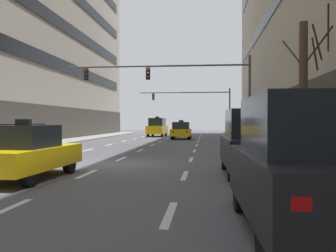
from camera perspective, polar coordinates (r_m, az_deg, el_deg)
name	(u,v)px	position (r m, az deg, el deg)	size (l,w,h in m)	color
ground_plane	(110,164)	(15.50, -8.85, -5.75)	(120.00, 120.00, 0.00)	#515156
sidewalk_right	(306,164)	(15.48, 20.40, -5.53)	(2.63, 80.00, 0.14)	gray
lane_stripe_l1_s4	(54,158)	(18.42, -17.05, -4.73)	(0.16, 2.00, 0.01)	silver
lane_stripe_l1_s5	(88,150)	(23.09, -12.21, -3.61)	(0.16, 2.00, 0.01)	silver
lane_stripe_l1_s6	(109,145)	(27.88, -9.01, -2.86)	(0.16, 2.00, 0.01)	silver
lane_stripe_l1_s7	(124,141)	(32.73, -6.76, -2.33)	(0.16, 2.00, 0.01)	silver
lane_stripe_l1_s8	(135,139)	(37.62, -5.10, -1.93)	(0.16, 2.00, 0.01)	silver
lane_stripe_l1_s9	(143,137)	(42.53, -3.82, -1.62)	(0.16, 2.00, 0.01)	silver
lane_stripe_l1_s10	(150,135)	(47.46, -2.80, -1.38)	(0.16, 2.00, 0.01)	silver
lane_stripe_l2_s2	(6,210)	(8.11, -23.67, -11.71)	(0.16, 2.00, 0.01)	silver
lane_stripe_l2_s3	(87,174)	(12.64, -12.34, -7.20)	(0.16, 2.00, 0.01)	silver
lane_stripe_l2_s4	(121,159)	(17.43, -7.17, -5.01)	(0.16, 2.00, 0.01)	silver
lane_stripe_l2_s5	(140,150)	(22.31, -4.27, -3.75)	(0.16, 2.00, 0.01)	silver
lane_stripe_l2_s6	(152,145)	(27.23, -2.41, -2.94)	(0.16, 2.00, 0.01)	silver
lane_stripe_l2_s7	(161,141)	(32.18, -1.13, -2.38)	(0.16, 2.00, 0.01)	silver
lane_stripe_l2_s8	(167,139)	(37.14, -0.19, -1.96)	(0.16, 2.00, 0.01)	silver
lane_stripe_l2_s9	(171,137)	(42.11, 0.53, -1.65)	(0.16, 2.00, 0.01)	silver
lane_stripe_l2_s10	(175,135)	(47.09, 1.10, -1.40)	(0.16, 2.00, 0.01)	silver
lane_stripe_l3_s2	(169,214)	(7.14, 0.22, -13.37)	(0.16, 2.00, 0.01)	silver
lane_stripe_l3_s3	(185,175)	(12.04, 2.59, -7.59)	(0.16, 2.00, 0.01)	silver
lane_stripe_l3_s4	(191,159)	(16.99, 3.56, -5.15)	(0.16, 2.00, 0.01)	silver
lane_stripe_l3_s5	(194,151)	(21.97, 4.08, -3.82)	(0.16, 2.00, 0.01)	silver
lane_stripe_l3_s6	(197,145)	(26.96, 4.41, -2.98)	(0.16, 2.00, 0.01)	silver
lane_stripe_l3_s7	(198,142)	(31.95, 4.64, -2.40)	(0.16, 2.00, 0.01)	silver
lane_stripe_l3_s8	(199,139)	(36.94, 4.81, -1.98)	(0.16, 2.00, 0.01)	silver
lane_stripe_l3_s9	(200,137)	(41.93, 4.94, -1.66)	(0.16, 2.00, 0.01)	silver
lane_stripe_l3_s10	(201,135)	(46.93, 5.03, -1.41)	(0.16, 2.00, 0.01)	silver
car_driving_0	(22,141)	(19.18, -21.47, -2.14)	(1.97, 4.41, 1.63)	black
taxi_driving_1	(26,152)	(11.97, -20.99, -3.82)	(1.97, 4.41, 1.81)	black
taxi_driving_2	(181,131)	(36.57, 2.05, -0.71)	(1.90, 4.49, 1.86)	black
taxi_driving_3	(157,127)	(42.53, -1.67, -0.21)	(2.02, 4.45, 2.29)	black
car_parked_0	(304,165)	(6.14, 20.11, -5.67)	(1.98, 4.47, 2.14)	black
car_parked_1	(253,143)	(12.29, 12.90, -2.50)	(1.92, 4.42, 2.12)	black
traffic_signal_0	(180,81)	(25.93, 1.90, 6.94)	(12.83, 0.35, 6.11)	#4C4C51
traffic_signal_1	(199,101)	(47.19, 4.78, 3.78)	(11.49, 0.34, 5.77)	#4C4C51
street_tree_0	(304,90)	(14.76, 20.19, 5.27)	(1.82, 2.13, 5.65)	#4C3823
pedestrian_0	(262,129)	(30.56, 14.22, -0.48)	(0.35, 0.46, 1.68)	brown
pedestrian_1	(242,129)	(32.40, 11.31, -0.41)	(0.37, 0.43, 1.68)	brown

